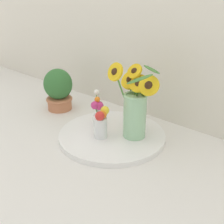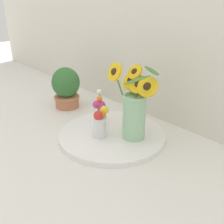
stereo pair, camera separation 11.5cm
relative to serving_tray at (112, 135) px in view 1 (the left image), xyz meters
name	(u,v)px [view 1 (the left image)]	position (x,y,z in m)	size (l,w,h in m)	color
ground_plane	(97,140)	(-0.03, -0.06, -0.01)	(6.00, 6.00, 0.00)	silver
serving_tray	(112,135)	(0.00, 0.00, 0.00)	(0.48, 0.48, 0.02)	white
mason_jar_sunflowers	(136,105)	(0.09, 0.05, 0.16)	(0.23, 0.22, 0.34)	#99CC9E
vase_small_center	(101,122)	(-0.01, -0.06, 0.08)	(0.08, 0.09, 0.14)	white
vase_bulb_right	(98,111)	(-0.11, 0.02, 0.08)	(0.06, 0.07, 0.17)	white
potted_plant	(58,89)	(-0.44, 0.05, 0.11)	(0.16, 0.16, 0.23)	#B7704C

